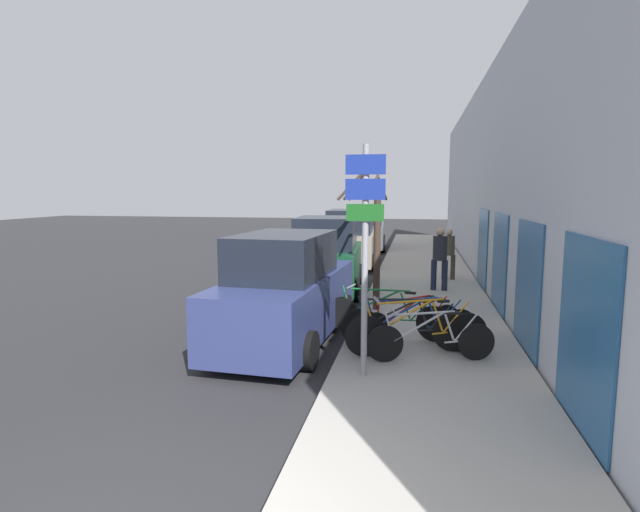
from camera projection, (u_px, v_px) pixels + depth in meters
name	position (u px, v px, depth m)	size (l,w,h in m)	color
ground_plane	(336.00, 292.00, 14.63)	(80.00, 80.00, 0.00)	#28282B
sidewalk_curb	(425.00, 277.00, 16.86)	(3.20, 32.00, 0.15)	#ADA89E
building_facade	(483.00, 183.00, 16.05)	(0.23, 32.00, 6.50)	#B2B7C1
signpost	(365.00, 246.00, 7.38)	(0.58, 0.12, 3.47)	#939399
bicycle_0	(431.00, 339.00, 8.22)	(2.10, 0.65, 0.86)	black
bicycle_1	(417.00, 331.00, 8.54)	(2.41, 0.80, 0.99)	black
bicycle_2	(404.00, 326.00, 8.92)	(2.34, 0.44, 0.93)	black
bicycle_3	(414.00, 324.00, 9.11)	(2.30, 0.77, 0.89)	black
bicycle_4	(412.00, 321.00, 9.41)	(1.83, 1.26, 0.84)	black
bicycle_5	(386.00, 315.00, 9.69)	(2.46, 0.73, 0.94)	black
parked_car_0	(286.00, 293.00, 9.73)	(2.15, 4.85, 2.15)	navy
parked_car_1	(327.00, 258.00, 14.66)	(2.26, 4.24, 2.21)	#144728
parked_car_2	(351.00, 240.00, 19.92)	(2.24, 4.67, 2.23)	gray
parked_car_3	(366.00, 229.00, 25.45)	(2.21, 4.48, 2.29)	#51565B
pedestrian_near	(440.00, 254.00, 14.09)	(0.47, 0.40, 1.78)	#1E2338
pedestrian_far	(449.00, 250.00, 15.88)	(0.42, 0.36, 1.61)	#4C3D2D
street_tree	(374.00, 236.00, 11.71)	(1.12, 1.44, 3.64)	#3D2D23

